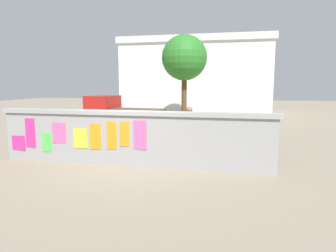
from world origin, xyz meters
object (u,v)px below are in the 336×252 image
(bicycle_far, at_px, (220,129))
(person_walking, at_px, (189,125))
(auto_rickshaw_truck, at_px, (121,116))
(bicycle_near, at_px, (246,146))
(motorcycle, at_px, (138,138))
(tree_roadside, at_px, (184,58))

(bicycle_far, relative_size, person_walking, 1.06)
(auto_rickshaw_truck, relative_size, bicycle_far, 2.20)
(bicycle_far, bearing_deg, bicycle_near, -74.57)
(auto_rickshaw_truck, height_order, bicycle_far, auto_rickshaw_truck)
(bicycle_near, xyz_separation_m, bicycle_far, (-1.01, 3.67, 0.00))
(motorcycle, height_order, bicycle_far, bicycle_far)
(motorcycle, height_order, bicycle_near, bicycle_near)
(tree_roadside, bearing_deg, bicycle_near, -67.62)
(motorcycle, bearing_deg, bicycle_near, -0.74)
(auto_rickshaw_truck, distance_m, person_walking, 4.65)
(person_walking, bearing_deg, auto_rickshaw_truck, 141.80)
(bicycle_near, height_order, bicycle_far, same)
(bicycle_far, xyz_separation_m, person_walking, (-0.92, -3.43, 0.62))
(person_walking, height_order, tree_roadside, tree_roadside)
(bicycle_near, xyz_separation_m, tree_roadside, (-3.50, 8.50, 3.61))
(bicycle_near, distance_m, person_walking, 2.04)
(bicycle_near, bearing_deg, tree_roadside, 112.38)
(motorcycle, height_order, tree_roadside, tree_roadside)
(auto_rickshaw_truck, bearing_deg, person_walking, -38.20)
(person_walking, bearing_deg, bicycle_far, 75.05)
(auto_rickshaw_truck, height_order, person_walking, auto_rickshaw_truck)
(motorcycle, distance_m, tree_roadside, 9.15)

